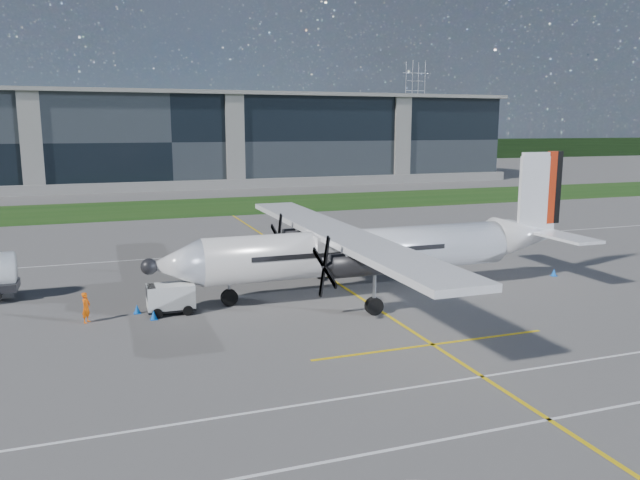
{
  "coord_description": "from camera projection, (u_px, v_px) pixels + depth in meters",
  "views": [
    {
      "loc": [
        -11.23,
        -30.27,
        10.02
      ],
      "look_at": [
        1.42,
        5.2,
        3.12
      ],
      "focal_mm": 35.0,
      "sensor_mm": 36.0,
      "label": 1
    }
  ],
  "objects": [
    {
      "name": "ground",
      "position": [
        205.0,
        216.0,
        70.62
      ],
      "size": [
        400.0,
        400.0,
        0.0
      ],
      "primitive_type": "plane",
      "color": "#5C5957",
      "rests_on": "ground"
    },
    {
      "name": "grass_strip",
      "position": [
        195.0,
        207.0,
        78.02
      ],
      "size": [
        400.0,
        18.0,
        0.04
      ],
      "primitive_type": "cube",
      "color": "#174011",
      "rests_on": "ground"
    },
    {
      "name": "terminal_building",
      "position": [
        165.0,
        141.0,
        106.32
      ],
      "size": [
        120.0,
        20.0,
        15.0
      ],
      "primitive_type": "cube",
      "color": "black",
      "rests_on": "ground"
    },
    {
      "name": "tree_line",
      "position": [
        142.0,
        153.0,
        162.72
      ],
      "size": [
        400.0,
        6.0,
        6.0
      ],
      "primitive_type": "cube",
      "color": "black",
      "rests_on": "ground"
    },
    {
      "name": "pylon_east",
      "position": [
        415.0,
        110.0,
        197.92
      ],
      "size": [
        9.0,
        4.6,
        30.0
      ],
      "primitive_type": null,
      "color": "gray",
      "rests_on": "ground"
    },
    {
      "name": "yellow_taxiway_centerline",
      "position": [
        318.0,
        271.0,
        43.81
      ],
      "size": [
        0.2,
        70.0,
        0.01
      ],
      "primitive_type": "cube",
      "color": "yellow",
      "rests_on": "ground"
    },
    {
      "name": "white_lane_line",
      "position": [
        475.0,
        434.0,
        20.59
      ],
      "size": [
        90.0,
        0.15,
        0.01
      ],
      "primitive_type": "cube",
      "color": "white",
      "rests_on": "ground"
    },
    {
      "name": "turboprop_aircraft",
      "position": [
        376.0,
        224.0,
        37.5
      ],
      "size": [
        26.99,
        27.99,
        8.4
      ],
      "primitive_type": null,
      "color": "white",
      "rests_on": "ground"
    },
    {
      "name": "baggage_tug",
      "position": [
        171.0,
        299.0,
        33.75
      ],
      "size": [
        2.68,
        1.61,
        1.61
      ],
      "primitive_type": null,
      "color": "silver",
      "rests_on": "ground"
    },
    {
      "name": "ground_crew_person",
      "position": [
        86.0,
        305.0,
        32.12
      ],
      "size": [
        0.83,
        0.91,
        1.84
      ],
      "primitive_type": "imported",
      "rotation": [
        0.0,
        0.0,
        1.06
      ],
      "color": "#F25907",
      "rests_on": "ground"
    },
    {
      "name": "safety_cone_fwd",
      "position": [
        137.0,
        309.0,
        33.79
      ],
      "size": [
        0.36,
        0.36,
        0.5
      ],
      "primitive_type": "cone",
      "color": "blue",
      "rests_on": "ground"
    },
    {
      "name": "safety_cone_nose_port",
      "position": [
        154.0,
        315.0,
        32.71
      ],
      "size": [
        0.36,
        0.36,
        0.5
      ],
      "primitive_type": "cone",
      "color": "blue",
      "rests_on": "ground"
    },
    {
      "name": "safety_cone_nose_stbd",
      "position": [
        167.0,
        300.0,
        35.57
      ],
      "size": [
        0.36,
        0.36,
        0.5
      ],
      "primitive_type": "cone",
      "color": "blue",
      "rests_on": "ground"
    },
    {
      "name": "safety_cone_stbdwing",
      "position": [
        271.0,
        247.0,
        50.93
      ],
      "size": [
        0.36,
        0.36,
        0.5
      ],
      "primitive_type": "cone",
      "color": "blue",
      "rests_on": "ground"
    },
    {
      "name": "safety_cone_tail",
      "position": [
        554.0,
        272.0,
        42.24
      ],
      "size": [
        0.36,
        0.36,
        0.5
      ],
      "primitive_type": "cone",
      "color": "blue",
      "rests_on": "ground"
    }
  ]
}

